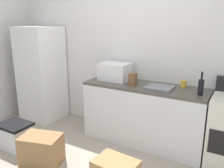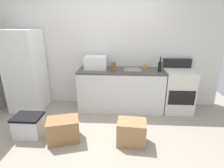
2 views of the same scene
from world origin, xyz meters
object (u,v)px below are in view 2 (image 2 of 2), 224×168
at_px(coffee_mug, 145,66).
at_px(storage_bin, 29,126).
at_px(wine_bottle, 160,66).
at_px(cardboard_box_large, 131,132).
at_px(knife_block, 114,67).
at_px(cardboard_box_medium, 63,130).
at_px(stove_oven, 177,90).
at_px(microwave, 96,63).
at_px(refrigerator, 26,71).

xyz_separation_m(coffee_mug, storage_bin, (-2.05, -1.29, -0.76)).
relative_size(wine_bottle, cardboard_box_large, 0.67).
height_order(knife_block, cardboard_box_large, knife_block).
bearing_deg(knife_block, cardboard_box_medium, -124.43).
relative_size(stove_oven, storage_bin, 2.39).
xyz_separation_m(microwave, wine_bottle, (1.32, -0.14, -0.03)).
distance_m(cardboard_box_large, cardboard_box_medium, 1.11).
height_order(refrigerator, knife_block, refrigerator).
xyz_separation_m(knife_block, storage_bin, (-1.39, -1.01, -0.80)).
xyz_separation_m(refrigerator, stove_oven, (3.27, 0.06, -0.39)).
bearing_deg(wine_bottle, coffee_mug, 136.07).
bearing_deg(microwave, refrigerator, -175.83).
bearing_deg(refrigerator, cardboard_box_large, -27.35).
height_order(coffee_mug, knife_block, knife_block).
xyz_separation_m(cardboard_box_large, storage_bin, (-1.73, 0.10, -0.01)).
relative_size(cardboard_box_large, cardboard_box_medium, 0.90).
xyz_separation_m(refrigerator, knife_block, (1.90, -0.04, 0.13)).
bearing_deg(stove_oven, microwave, 178.21).
height_order(wine_bottle, cardboard_box_large, wine_bottle).
height_order(refrigerator, cardboard_box_large, refrigerator).
distance_m(refrigerator, knife_block, 1.90).
xyz_separation_m(refrigerator, microwave, (1.51, 0.11, 0.18)).
bearing_deg(storage_bin, stove_oven, 21.94).
relative_size(wine_bottle, coffee_mug, 3.00).
relative_size(microwave, coffee_mug, 4.60).
height_order(microwave, knife_block, microwave).
relative_size(knife_block, cardboard_box_medium, 0.36).
bearing_deg(stove_oven, storage_bin, -158.06).
relative_size(refrigerator, stove_oven, 1.56).
bearing_deg(refrigerator, stove_oven, 0.97).
relative_size(wine_bottle, storage_bin, 0.65).
relative_size(microwave, knife_block, 2.56).
bearing_deg(cardboard_box_medium, microwave, 73.37).
height_order(refrigerator, stove_oven, refrigerator).
relative_size(stove_oven, microwave, 2.39).
bearing_deg(coffee_mug, refrigerator, -174.85).
height_order(refrigerator, microwave, refrigerator).
bearing_deg(refrigerator, microwave, 4.17).
distance_m(stove_oven, cardboard_box_medium, 2.47).
relative_size(cardboard_box_medium, storage_bin, 1.09).
bearing_deg(knife_block, cardboard_box_large, -72.84).
height_order(cardboard_box_large, storage_bin, cardboard_box_large).
bearing_deg(knife_block, coffee_mug, 22.49).
relative_size(stove_oven, coffee_mug, 11.00).
height_order(stove_oven, storage_bin, stove_oven).
height_order(wine_bottle, coffee_mug, wine_bottle).
bearing_deg(stove_oven, cardboard_box_large, -130.28).
bearing_deg(wine_bottle, stove_oven, 11.26).
distance_m(refrigerator, microwave, 1.53).
height_order(wine_bottle, storage_bin, wine_bottle).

